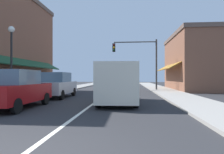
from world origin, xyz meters
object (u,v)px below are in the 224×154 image
van_in_lane (118,82)px  traffic_signal_mast_arm (141,56)px  street_lamp_left_near (11,50)px  parked_car_nearest_left (16,89)px  parked_car_second_left (57,85)px

van_in_lane → traffic_signal_mast_arm: bearing=78.6°
street_lamp_left_near → parked_car_nearest_left: bearing=-54.5°
van_in_lane → traffic_signal_mast_arm: 11.00m
parked_car_nearest_left → traffic_signal_mast_arm: traffic_signal_mast_arm is taller
van_in_lane → street_lamp_left_near: size_ratio=1.18×
parked_car_second_left → van_in_lane: size_ratio=0.78×
parked_car_second_left → traffic_signal_mast_arm: 10.43m
traffic_signal_mast_arm → street_lamp_left_near: (-8.08, -10.38, -0.71)m
parked_car_second_left → van_in_lane: bearing=-31.4°
van_in_lane → street_lamp_left_near: bearing=177.0°
parked_car_second_left → van_in_lane: van_in_lane is taller
traffic_signal_mast_arm → parked_car_second_left: bearing=-128.7°
parked_car_nearest_left → van_in_lane: (4.56, 2.23, 0.27)m
parked_car_nearest_left → street_lamp_left_near: (-1.70, 2.38, 2.14)m
van_in_lane → street_lamp_left_near: 6.53m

